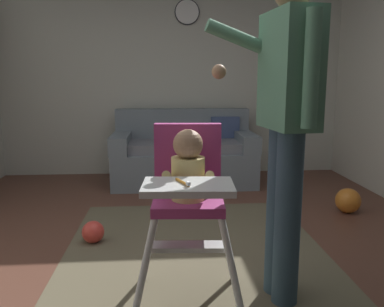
{
  "coord_description": "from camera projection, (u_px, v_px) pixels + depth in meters",
  "views": [
    {
      "loc": [
        -0.14,
        -2.42,
        1.21
      ],
      "look_at": [
        0.03,
        -0.25,
        0.81
      ],
      "focal_mm": 37.11,
      "sensor_mm": 36.0,
      "label": 1
    }
  ],
  "objects": [
    {
      "name": "ground",
      "position": [
        185.0,
        275.0,
        2.61
      ],
      "size": [
        5.93,
        7.05,
        0.1
      ],
      "primitive_type": "cube",
      "color": "brown"
    },
    {
      "name": "wall_far",
      "position": [
        172.0,
        76.0,
        5.07
      ],
      "size": [
        5.13,
        0.06,
        2.52
      ],
      "primitive_type": "cube",
      "color": "#BABCAE",
      "rests_on": "ground"
    },
    {
      "name": "area_rug",
      "position": [
        199.0,
        273.0,
        2.51
      ],
      "size": [
        1.85,
        2.81,
        0.01
      ],
      "primitive_type": "cube",
      "color": "brown",
      "rests_on": "ground"
    },
    {
      "name": "couch",
      "position": [
        184.0,
        155.0,
        4.74
      ],
      "size": [
        1.66,
        0.86,
        0.86
      ],
      "rotation": [
        0.0,
        0.0,
        -1.57
      ],
      "color": "slate",
      "rests_on": "ground"
    },
    {
      "name": "high_chair",
      "position": [
        188.0,
        184.0,
        2.04
      ],
      "size": [
        0.65,
        0.76,
        0.99
      ],
      "rotation": [
        0.0,
        0.0,
        -1.64
      ],
      "color": "silver",
      "rests_on": "ground"
    },
    {
      "name": "adult_standing",
      "position": [
        286.0,
        123.0,
        2.07
      ],
      "size": [
        0.55,
        0.5,
        1.74
      ],
      "rotation": [
        0.0,
        0.0,
        -3.04
      ],
      "color": "#2F4756",
      "rests_on": "ground"
    },
    {
      "name": "toy_ball",
      "position": [
        93.0,
        232.0,
        2.99
      ],
      "size": [
        0.17,
        0.17,
        0.17
      ],
      "primitive_type": "sphere",
      "color": "#D13D33",
      "rests_on": "ground"
    },
    {
      "name": "toy_ball_second",
      "position": [
        348.0,
        201.0,
        3.66
      ],
      "size": [
        0.23,
        0.23,
        0.23
      ],
      "primitive_type": "sphere",
      "color": "orange",
      "rests_on": "ground"
    },
    {
      "name": "wall_clock",
      "position": [
        187.0,
        12.0,
        4.9
      ],
      "size": [
        0.31,
        0.04,
        0.31
      ],
      "color": "white"
    }
  ]
}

